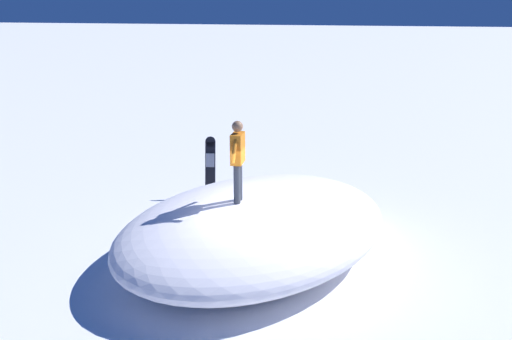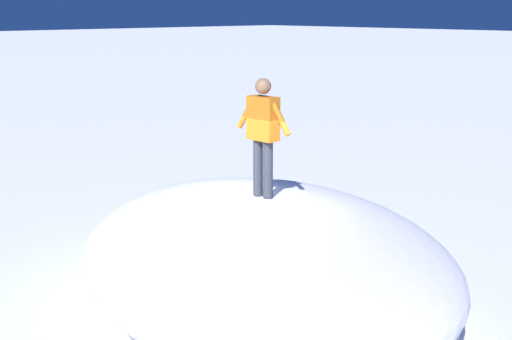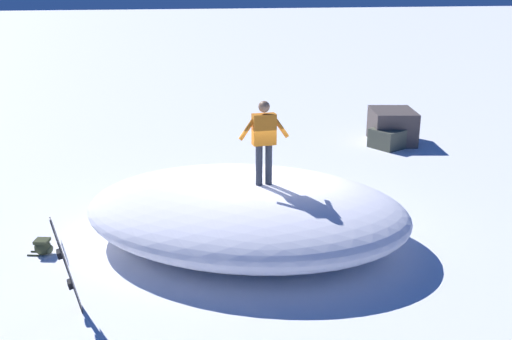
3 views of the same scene
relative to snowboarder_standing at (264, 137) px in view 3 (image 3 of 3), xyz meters
The scene contains 6 objects.
ground 2.48m from the snowboarder_standing, 160.11° to the left, with size 240.00×240.00×0.00m, color white.
snow_mound 1.72m from the snowboarder_standing, 134.25° to the right, with size 6.82×4.94×1.36m, color white.
snowboarder_standing is the anchor object (origin of this frame).
snowboard_primary_upright 4.40m from the snowboarder_standing, 65.13° to the right, with size 0.34×0.39×1.72m.
backpack_near 4.99m from the snowboarder_standing, 97.63° to the right, with size 0.39×0.53×0.33m.
rock_outcrop 9.47m from the snowboarder_standing, 137.87° to the left, with size 2.29×1.97×1.13m.
Camera 3 is at (11.37, -2.93, 5.22)m, focal length 40.15 mm.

